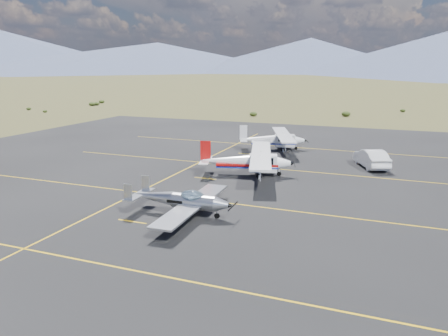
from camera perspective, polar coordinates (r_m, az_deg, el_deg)
The scene contains 6 objects.
ground at distance 28.82m, azimuth -3.04°, elevation -5.51°, with size 1600.00×1600.00×0.00m, color #383D1C.
apron at distance 35.02m, azimuth 1.71°, elevation -2.04°, with size 72.00×72.00×0.02m, color black.
aircraft_low_wing at distance 27.76m, azimuth -5.43°, elevation -4.21°, with size 6.61×9.23×2.01m.
aircraft_cessna at distance 37.29m, azimuth 3.04°, elevation 0.98°, with size 7.81×11.57×2.95m.
aircraft_plain at distance 48.81m, azimuth 6.46°, elevation 3.78°, with size 7.59×10.62×2.74m.
sedan at distance 42.53m, azimuth 18.68°, elevation 1.23°, with size 1.80×5.18×1.71m, color silver.
Camera 1 is at (11.37, -24.77, 9.37)m, focal length 35.00 mm.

